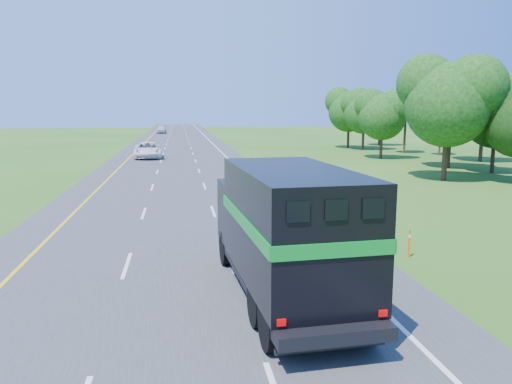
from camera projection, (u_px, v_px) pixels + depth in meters
road at (178, 159)px, 55.85m from camera, size 15.00×260.00×0.04m
lane_markings at (178, 158)px, 55.84m from camera, size 11.15×260.00×0.01m
tree_wall_right at (510, 102)px, 39.31m from camera, size 16.00×100.00×12.00m
horse_truck at (285, 229)px, 14.16m from camera, size 3.22×8.89×3.87m
white_suv at (148, 150)px, 56.12m from camera, size 3.34×6.63×1.80m
far_car at (161, 130)px, 114.01m from camera, size 2.22×5.23×1.76m
delineator at (409, 243)px, 18.55m from camera, size 0.09×0.05×1.05m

